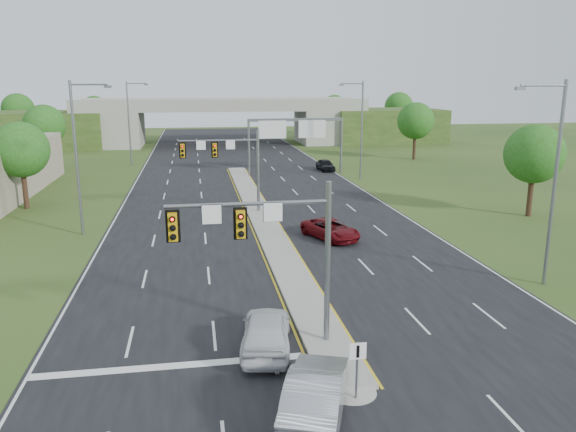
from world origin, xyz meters
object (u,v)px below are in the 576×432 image
Objects in this scene: overpass at (223,124)px; car_white at (266,331)px; car_silver at (316,392)px; car_far_a at (331,229)px; car_far_c at (325,165)px; keep_right_sign at (357,361)px; signal_mast_near at (273,239)px; signal_mast_far at (231,158)px; sign_gantry at (294,131)px.

car_white is at bearing -91.86° from overpass.
car_silver reaches higher than car_far_a.
car_far_c is (6.91, 30.90, 0.02)m from car_far_a.
keep_right_sign is at bearing -137.58° from car_silver.
signal_mast_near is 1.67× the size of car_far_c.
overpass is (2.26, 80.07, -1.17)m from signal_mast_near.
overpass is (2.26, 55.07, -1.17)m from signal_mast_far.
overpass is at bearing 87.65° from signal_mast_far.
signal_mast_near is at bearing -134.30° from car_far_a.
car_silver is at bearing -82.59° from signal_mast_near.
signal_mast_far is 11.73m from car_far_a.
signal_mast_near is at bearing -108.88° from car_far_c.
car_far_c is at bearing 74.21° from signal_mast_near.
car_far_a is (6.35, 15.99, -4.02)m from signal_mast_near.
car_far_c is (11.00, -33.18, -2.82)m from overpass.
signal_mast_far reaches higher than car_far_a.
keep_right_sign is at bearing -123.95° from car_far_a.
sign_gantry is 29.47m from car_far_a.
car_silver is at bearing -99.38° from sign_gantry.
signal_mast_far is at bearing -114.11° from sign_gantry.
car_silver is 1.05× the size of car_far_a.
overpass is at bearing -71.61° from car_silver.
car_far_a is (6.35, -9.01, -4.02)m from signal_mast_far.
overpass is 16.16× the size of car_white.
signal_mast_far reaches higher than car_far_c.
car_white is 48.95m from car_far_c.
signal_mast_near and signal_mast_far have the same top height.
overpass is 80.29m from car_white.
car_white is at bearing -159.40° from signal_mast_near.
signal_mast_near is 1.41× the size of car_far_a.
car_far_a is (-2.60, -29.00, -4.53)m from sign_gantry.
sign_gantry is 0.14× the size of overpass.
keep_right_sign is at bearing -63.06° from signal_mast_near.
car_white is 1.00× the size of car_far_a.
overpass is 16.15× the size of car_far_a.
signal_mast_far is 25.43m from car_white.
car_white is 5.10m from car_silver.
signal_mast_near is 0.60× the size of sign_gantry.
signal_mast_far is 55.13m from overpass.
overpass is 85.26m from car_silver.
sign_gantry is 35.75m from overpass.
signal_mast_near is 6.45m from car_silver.
car_far_a is 1.18× the size of car_far_c.
signal_mast_near reaches higher than car_far_c.
signal_mast_far is 30.38m from car_silver.
car_white is at bearing -135.19° from car_far_a.
overpass reaches higher than signal_mast_near.
car_silver is at bearing -157.04° from keep_right_sign.
sign_gantry is at bearing 78.75° from signal_mast_near.
keep_right_sign is 0.44× the size of car_white.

